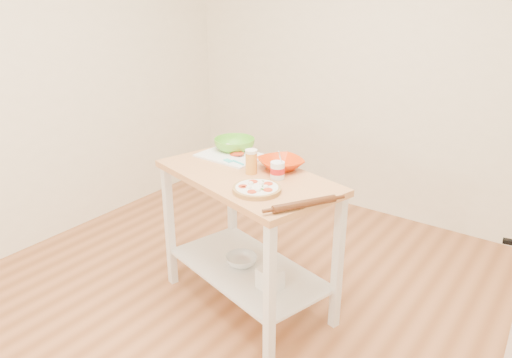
{
  "coord_description": "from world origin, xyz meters",
  "views": [
    {
      "loc": [
        1.49,
        -1.76,
        1.96
      ],
      "look_at": [
        -0.1,
        0.46,
        0.87
      ],
      "focal_mm": 35.0,
      "sensor_mm": 36.0,
      "label": 1
    }
  ],
  "objects_px": {
    "orange_bowl": "(281,164)",
    "beer_pint": "(251,162)",
    "cutting_board": "(231,155)",
    "yogurt_tub": "(277,170)",
    "pizza": "(257,189)",
    "green_bowl": "(235,145)",
    "rolling_pin": "(305,204)",
    "shelf_glass_bowl": "(241,260)",
    "shelf_bin": "(270,278)",
    "knife": "(233,148)",
    "spatula": "(234,162)",
    "prep_island": "(247,213)"
  },
  "relations": [
    {
      "from": "orange_bowl",
      "to": "beer_pint",
      "type": "height_order",
      "value": "beer_pint"
    },
    {
      "from": "cutting_board",
      "to": "yogurt_tub",
      "type": "bearing_deg",
      "value": -16.0
    },
    {
      "from": "pizza",
      "to": "beer_pint",
      "type": "bearing_deg",
      "value": 132.35
    },
    {
      "from": "green_bowl",
      "to": "rolling_pin",
      "type": "height_order",
      "value": "green_bowl"
    },
    {
      "from": "pizza",
      "to": "shelf_glass_bowl",
      "type": "height_order",
      "value": "pizza"
    },
    {
      "from": "beer_pint",
      "to": "rolling_pin",
      "type": "distance_m",
      "value": 0.56
    },
    {
      "from": "shelf_glass_bowl",
      "to": "shelf_bin",
      "type": "xyz_separation_m",
      "value": [
        0.29,
        -0.11,
        0.03
      ]
    },
    {
      "from": "yogurt_tub",
      "to": "shelf_glass_bowl",
      "type": "relative_size",
      "value": 0.87
    },
    {
      "from": "cutting_board",
      "to": "orange_bowl",
      "type": "xyz_separation_m",
      "value": [
        0.39,
        -0.0,
        0.02
      ]
    },
    {
      "from": "knife",
      "to": "yogurt_tub",
      "type": "relative_size",
      "value": 1.5
    },
    {
      "from": "knife",
      "to": "shelf_bin",
      "type": "xyz_separation_m",
      "value": [
        0.58,
        -0.4,
        -0.59
      ]
    },
    {
      "from": "pizza",
      "to": "knife",
      "type": "height_order",
      "value": "pizza"
    },
    {
      "from": "beer_pint",
      "to": "yogurt_tub",
      "type": "distance_m",
      "value": 0.17
    },
    {
      "from": "green_bowl",
      "to": "yogurt_tub",
      "type": "bearing_deg",
      "value": -26.45
    },
    {
      "from": "shelf_bin",
      "to": "shelf_glass_bowl",
      "type": "bearing_deg",
      "value": 160.12
    },
    {
      "from": "spatula",
      "to": "green_bowl",
      "type": "bearing_deg",
      "value": 140.93
    },
    {
      "from": "pizza",
      "to": "shelf_glass_bowl",
      "type": "xyz_separation_m",
      "value": [
        -0.25,
        0.18,
        -0.62
      ]
    },
    {
      "from": "pizza",
      "to": "prep_island",
      "type": "bearing_deg",
      "value": 137.8
    },
    {
      "from": "spatula",
      "to": "rolling_pin",
      "type": "relative_size",
      "value": 0.45
    },
    {
      "from": "beer_pint",
      "to": "spatula",
      "type": "bearing_deg",
      "value": 160.58
    },
    {
      "from": "shelf_glass_bowl",
      "to": "spatula",
      "type": "bearing_deg",
      "value": 143.98
    },
    {
      "from": "cutting_board",
      "to": "orange_bowl",
      "type": "distance_m",
      "value": 0.39
    },
    {
      "from": "beer_pint",
      "to": "knife",
      "type": "bearing_deg",
      "value": 142.21
    },
    {
      "from": "beer_pint",
      "to": "shelf_glass_bowl",
      "type": "distance_m",
      "value": 0.69
    },
    {
      "from": "orange_bowl",
      "to": "shelf_bin",
      "type": "height_order",
      "value": "orange_bowl"
    },
    {
      "from": "cutting_board",
      "to": "spatula",
      "type": "bearing_deg",
      "value": -43.86
    },
    {
      "from": "beer_pint",
      "to": "shelf_glass_bowl",
      "type": "bearing_deg",
      "value": -161.81
    },
    {
      "from": "spatula",
      "to": "prep_island",
      "type": "bearing_deg",
      "value": -12.92
    },
    {
      "from": "prep_island",
      "to": "pizza",
      "type": "height_order",
      "value": "pizza"
    },
    {
      "from": "beer_pint",
      "to": "rolling_pin",
      "type": "height_order",
      "value": "beer_pint"
    },
    {
      "from": "green_bowl",
      "to": "rolling_pin",
      "type": "relative_size",
      "value": 0.78
    },
    {
      "from": "cutting_board",
      "to": "green_bowl",
      "type": "height_order",
      "value": "green_bowl"
    },
    {
      "from": "pizza",
      "to": "knife",
      "type": "relative_size",
      "value": 0.99
    },
    {
      "from": "cutting_board",
      "to": "shelf_bin",
      "type": "height_order",
      "value": "cutting_board"
    },
    {
      "from": "prep_island",
      "to": "beer_pint",
      "type": "relative_size",
      "value": 8.5
    },
    {
      "from": "green_bowl",
      "to": "shelf_glass_bowl",
      "type": "relative_size",
      "value": 1.33
    },
    {
      "from": "spatula",
      "to": "knife",
      "type": "bearing_deg",
      "value": 143.13
    },
    {
      "from": "cutting_board",
      "to": "spatula",
      "type": "relative_size",
      "value": 2.61
    },
    {
      "from": "pizza",
      "to": "green_bowl",
      "type": "height_order",
      "value": "green_bowl"
    },
    {
      "from": "pizza",
      "to": "cutting_board",
      "type": "relative_size",
      "value": 0.64
    },
    {
      "from": "shelf_bin",
      "to": "prep_island",
      "type": "bearing_deg",
      "value": 156.71
    },
    {
      "from": "beer_pint",
      "to": "rolling_pin",
      "type": "xyz_separation_m",
      "value": [
        0.5,
        -0.24,
        -0.05
      ]
    },
    {
      "from": "rolling_pin",
      "to": "shelf_glass_bowl",
      "type": "relative_size",
      "value": 1.72
    },
    {
      "from": "shelf_glass_bowl",
      "to": "cutting_board",
      "type": "bearing_deg",
      "value": 138.98
    },
    {
      "from": "prep_island",
      "to": "shelf_glass_bowl",
      "type": "distance_m",
      "value": 0.36
    },
    {
      "from": "yogurt_tub",
      "to": "rolling_pin",
      "type": "bearing_deg",
      "value": -37.83
    },
    {
      "from": "yogurt_tub",
      "to": "green_bowl",
      "type": "bearing_deg",
      "value": 153.55
    },
    {
      "from": "orange_bowl",
      "to": "beer_pint",
      "type": "distance_m",
      "value": 0.2
    },
    {
      "from": "shelf_bin",
      "to": "beer_pint",
      "type": "bearing_deg",
      "value": 150.77
    },
    {
      "from": "green_bowl",
      "to": "rolling_pin",
      "type": "bearing_deg",
      "value": -31.28
    }
  ]
}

